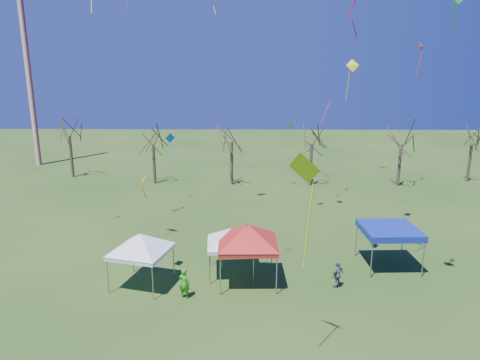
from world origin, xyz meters
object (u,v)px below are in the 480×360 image
Objects in this scene: tree_5 at (474,130)px; tent_white_west at (140,237)px; tent_white_mid at (231,231)px; person_green at (184,283)px; radio_mast at (28,66)px; tent_red at (248,228)px; tent_blue at (390,230)px; tree_0 at (68,121)px; tree_3 at (312,129)px; person_grey at (338,275)px; tree_1 at (152,130)px; tree_4 at (403,129)px; tree_2 at (232,126)px.

tent_white_west is (-30.35, -24.36, -2.84)m from tree_5.
tent_white_mid is 4.16m from person_green.
radio_mast is 6.36× the size of tent_white_west.
tent_red is (-24.38, -23.86, -2.47)m from tree_5.
tree_0 is at bearing 141.41° from tent_blue.
tree_3 is 22.49m from tent_white_mid.
tree_0 is 5.38× the size of person_grey.
tree_5 is at bearing 2.35° from tree_1.
tree_5 is at bearing 13.85° from tree_4.
radio_mast reaches higher than tent_red.
tree_5 is (8.37, 2.06, -0.33)m from tree_4.
radio_mast is at bearing -36.18° from person_green.
tree_2 is at bearing -176.30° from tree_5.
tent_red is (27.34, -31.80, -9.24)m from radio_mast.
tent_blue is at bearing -125.89° from tree_5.
tent_blue is at bearing 175.59° from person_grey.
tree_2 is 1.04× the size of tree_4.
radio_mast is 3.17× the size of tree_4.
tree_4 is at bearing -12.99° from radio_mast.
tent_blue is (28.86, -23.03, -4.12)m from tree_0.
tree_0 is at bearing 170.76° from tree_2.
radio_mast is at bearing 130.69° from tent_red.
tree_0 is 27.09m from tree_3.
tent_red reaches higher than tent_white_mid.
tree_0 is 36.36m from tree_4.
tree_0 reaches higher than tree_5.
tree_2 is 1.10× the size of tree_5.
tree_1 reaches higher than tent_red.
radio_mast reaches higher than tree_3.
radio_mast reaches higher than tent_blue.
tree_5 is 2.18× the size of tent_blue.
tree_3 is 20.13m from tent_blue.
tree_3 is at bearing -16.31° from radio_mast.
tree_4 is 31.05m from person_green.
tree_0 is (7.15, -6.62, -6.01)m from radio_mast.
tree_4 is 2.01× the size of tent_white_west.
tent_white_west is at bearing -61.02° from tree_0.
tree_1 is at bearing 100.23° from tent_white_west.
tree_4 is 4.70× the size of person_green.
tree_4 reaches higher than tent_white_mid.
tent_white_mid is (-17.03, -20.81, -3.37)m from tree_4.
tent_red is 1.34× the size of tent_blue.
tree_0 reaches higher than tree_3.
tree_1 is 24.75m from tent_red.
tree_0 is 29.58m from tent_white_west.
tree_2 is at bearing -1.85° from tree_1.
tent_white_west is at bearing -100.64° from tree_2.
tent_white_west is 5.18m from tent_white_mid.
tent_white_mid is (19.18, -24.19, -3.80)m from tree_0.
tent_white_mid is at bearing -129.29° from tree_4.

